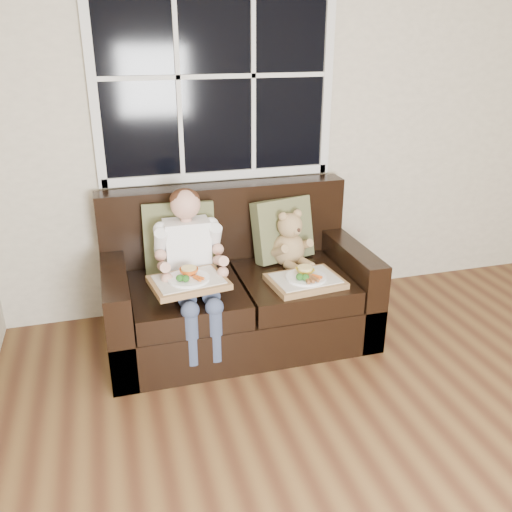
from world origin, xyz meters
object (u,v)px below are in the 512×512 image
object	(u,v)px
tray_right	(305,280)
child	(190,255)
loveseat	(236,292)
tray_left	(189,281)
teddy_bear	(289,243)

from	to	relation	value
tray_right	child	bearing A→B (deg)	160.36
child	tray_right	size ratio (longest dim) A/B	1.93
loveseat	tray_left	distance (m)	0.54
child	tray_left	bearing A→B (deg)	-103.66
child	loveseat	bearing A→B (deg)	21.28
teddy_bear	tray_left	bearing A→B (deg)	-171.37
teddy_bear	tray_right	distance (m)	0.35
loveseat	tray_right	world-z (taller)	loveseat
tray_left	tray_right	xyz separation A→B (m)	(0.74, 0.02, -0.09)
tray_left	tray_right	bearing A→B (deg)	-7.69
child	teddy_bear	distance (m)	0.71
child	teddy_bear	bearing A→B (deg)	12.66
tray_left	tray_right	distance (m)	0.74
loveseat	tray_left	xyz separation A→B (m)	(-0.36, -0.31, 0.27)
teddy_bear	tray_left	xyz separation A→B (m)	(-0.74, -0.34, -0.03)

